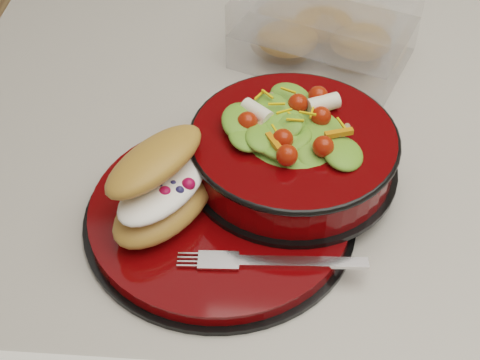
# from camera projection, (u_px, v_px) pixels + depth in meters

# --- Properties ---
(island_counter) EXTENTS (1.24, 0.74, 0.90)m
(island_counter) POSITION_uv_depth(u_px,v_px,m) (385.00, 324.00, 1.14)
(island_counter) COLOR white
(island_counter) RESTS_ON ground
(dinner_plate) EXTENTS (0.29, 0.29, 0.02)m
(dinner_plate) POSITION_uv_depth(u_px,v_px,m) (220.00, 213.00, 0.70)
(dinner_plate) COLOR black
(dinner_plate) RESTS_ON island_counter
(salad_bowl) EXTENTS (0.23, 0.23, 0.10)m
(salad_bowl) POSITION_uv_depth(u_px,v_px,m) (293.00, 144.00, 0.71)
(salad_bowl) COLOR black
(salad_bowl) RESTS_ON dinner_plate
(croissant) EXTENTS (0.13, 0.16, 0.08)m
(croissant) POSITION_uv_depth(u_px,v_px,m) (163.00, 187.00, 0.66)
(croissant) COLOR #B67137
(croissant) RESTS_ON dinner_plate
(fork) EXTENTS (0.16, 0.02, 0.00)m
(fork) POSITION_uv_depth(u_px,v_px,m) (277.00, 262.00, 0.64)
(fork) COLOR silver
(fork) RESTS_ON dinner_plate
(pastry_box) EXTENTS (0.26, 0.23, 0.09)m
(pastry_box) POSITION_uv_depth(u_px,v_px,m) (325.00, 30.00, 0.89)
(pastry_box) COLOR white
(pastry_box) RESTS_ON island_counter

